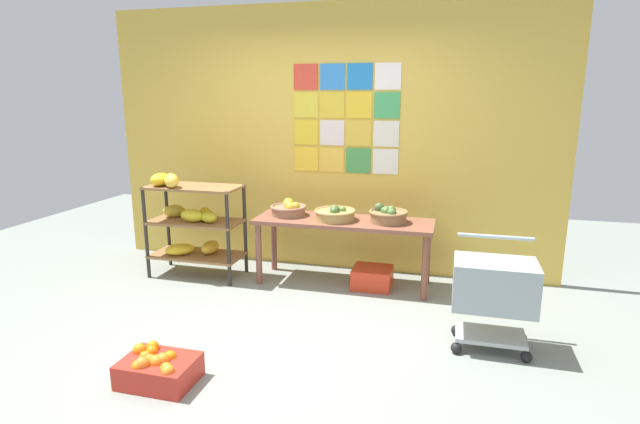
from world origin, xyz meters
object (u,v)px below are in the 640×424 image
produce_crate_under_table (372,277)px  orange_crate_foreground (158,368)px  fruit_basket_right (388,215)px  fruit_basket_centre (289,209)px  display_table (343,228)px  banana_shelf_unit (191,219)px  shopping_cart (494,288)px  fruit_basket_left (335,214)px

produce_crate_under_table → orange_crate_foreground: orange_crate_foreground is taller
fruit_basket_right → fruit_basket_centre: bearing=178.5°
display_table → produce_crate_under_table: (0.30, -0.02, -0.47)m
banana_shelf_unit → orange_crate_foreground: bearing=-67.6°
produce_crate_under_table → shopping_cart: bearing=-43.3°
display_table → fruit_basket_centre: size_ratio=4.77×
produce_crate_under_table → fruit_basket_centre: bearing=176.2°
banana_shelf_unit → orange_crate_foreground: banana_shelf_unit is taller
fruit_basket_centre → shopping_cart: 2.17m
banana_shelf_unit → produce_crate_under_table: bearing=4.4°
fruit_basket_right → fruit_basket_left: fruit_basket_right is taller
orange_crate_foreground → fruit_basket_centre: bearing=84.2°
fruit_basket_centre → produce_crate_under_table: (0.86, -0.06, -0.62)m
fruit_basket_left → produce_crate_under_table: bearing=1.9°
banana_shelf_unit → fruit_basket_centre: bearing=11.5°
fruit_basket_right → orange_crate_foreground: bearing=-120.5°
fruit_basket_centre → display_table: bearing=-3.4°
fruit_basket_right → shopping_cart: (0.90, -1.00, -0.26)m
fruit_basket_centre → fruit_basket_right: bearing=-1.5°
banana_shelf_unit → shopping_cart: bearing=-16.1°
shopping_cart → produce_crate_under_table: bearing=124.1°
fruit_basket_left → display_table: bearing=26.1°
display_table → produce_crate_under_table: bearing=-4.7°
shopping_cart → fruit_basket_centre: bearing=138.9°
banana_shelf_unit → fruit_basket_left: (1.47, 0.13, 0.11)m
fruit_basket_left → orange_crate_foreground: size_ratio=0.85×
fruit_basket_right → produce_crate_under_table: 0.64m
orange_crate_foreground → fruit_basket_right: bearing=59.5°
produce_crate_under_table → shopping_cart: (1.03, -0.97, 0.37)m
banana_shelf_unit → display_table: (1.55, 0.17, -0.03)m
fruit_basket_centre → orange_crate_foreground: (-0.21, -2.07, -0.62)m
fruit_basket_left → fruit_basket_right: bearing=5.1°
banana_shelf_unit → orange_crate_foreground: (0.77, -1.87, -0.50)m
fruit_basket_left → banana_shelf_unit: bearing=-175.0°
fruit_basket_right → banana_shelf_unit: bearing=-174.9°
fruit_basket_left → orange_crate_foreground: (-0.70, -2.00, -0.61)m
fruit_basket_right → fruit_basket_centre: 0.99m
fruit_basket_right → produce_crate_under_table: (-0.13, -0.03, -0.63)m
produce_crate_under_table → shopping_cart: size_ratio=0.46×
shopping_cart → orange_crate_foreground: bearing=-166.4°
fruit_basket_left → orange_crate_foreground: 2.21m
display_table → fruit_basket_left: (-0.08, -0.04, 0.14)m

